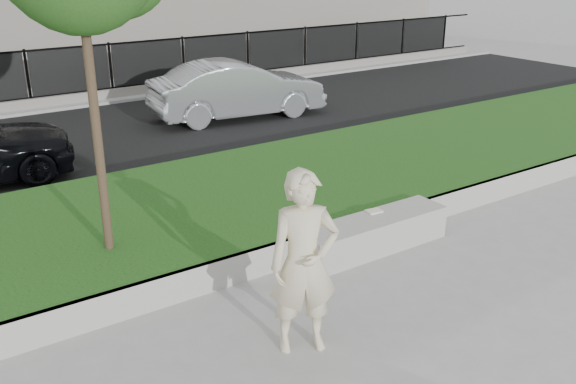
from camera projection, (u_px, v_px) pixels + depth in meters
ground at (337, 299)px, 7.85m from camera, size 90.00×90.00×0.00m
grass_bank at (218, 207)px, 10.09m from camera, size 34.00×4.00×0.40m
grass_kerb at (289, 253)px, 8.58m from camera, size 34.00×0.08×0.40m
street at (101, 138)px, 14.39m from camera, size 34.00×7.00×0.04m
far_pavement at (45, 100)px, 17.84m from camera, size 34.00×3.00×0.12m
iron_fence at (53, 89)px, 16.90m from camera, size 32.00×0.30×1.50m
stone_bench at (373, 234)px, 9.07m from camera, size 2.33×0.58×0.48m
man at (304, 263)px, 6.57m from camera, size 0.86×0.73×2.00m
book at (374, 211)px, 9.19m from camera, size 0.24×0.19×0.03m
car_silver at (237, 89)px, 15.82m from camera, size 4.42×2.02×1.41m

